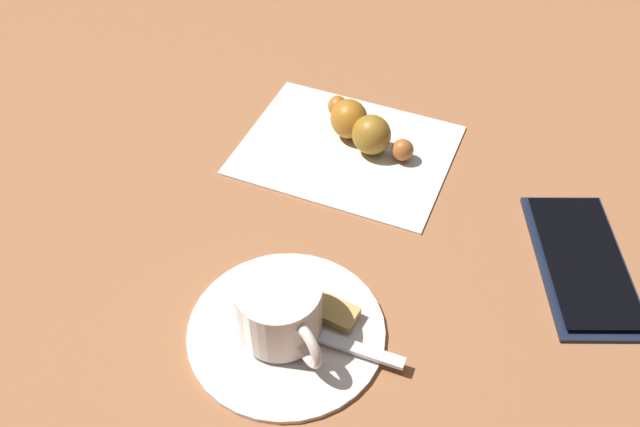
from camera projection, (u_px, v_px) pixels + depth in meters
ground_plane at (304, 212)px, 0.58m from camera, size 1.80×1.80×0.00m
saucer at (286, 329)px, 0.50m from camera, size 0.15×0.15×0.01m
espresso_cup at (280, 310)px, 0.48m from camera, size 0.07×0.07×0.05m
teaspoon at (286, 324)px, 0.49m from camera, size 0.03×0.14×0.01m
sugar_packet at (316, 303)px, 0.50m from camera, size 0.04×0.07×0.01m
napkin at (346, 149)px, 0.64m from camera, size 0.18×0.21×0.00m
croissant at (362, 127)px, 0.63m from camera, size 0.08×0.09×0.04m
cell_phone at (582, 262)px, 0.54m from camera, size 0.16×0.10×0.01m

